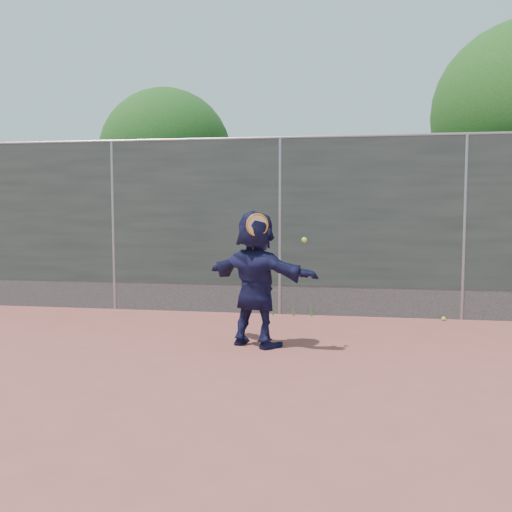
# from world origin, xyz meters

# --- Properties ---
(ground) EXTENTS (80.00, 80.00, 0.00)m
(ground) POSITION_xyz_m (0.00, 0.00, 0.00)
(ground) COLOR #9E4C42
(ground) RESTS_ON ground
(player) EXTENTS (1.73, 1.17, 1.79)m
(player) POSITION_xyz_m (-0.03, 1.21, 0.90)
(player) COLOR #16173E
(player) RESTS_ON ground
(ball_ground) EXTENTS (0.07, 0.07, 0.07)m
(ball_ground) POSITION_xyz_m (2.70, 3.35, 0.03)
(ball_ground) COLOR #D1E232
(ball_ground) RESTS_ON ground
(fence) EXTENTS (20.00, 0.06, 3.03)m
(fence) POSITION_xyz_m (-0.00, 3.50, 1.58)
(fence) COLOR #38423D
(fence) RESTS_ON ground
(swing_action) EXTENTS (0.76, 0.20, 0.51)m
(swing_action) POSITION_xyz_m (0.08, 1.02, 1.57)
(swing_action) COLOR orange
(swing_action) RESTS_ON ground
(tree_left) EXTENTS (3.15, 3.00, 4.53)m
(tree_left) POSITION_xyz_m (-2.85, 6.55, 2.94)
(tree_left) COLOR #382314
(tree_left) RESTS_ON ground
(weed_clump) EXTENTS (0.68, 0.07, 0.30)m
(weed_clump) POSITION_xyz_m (0.29, 3.38, 0.13)
(weed_clump) COLOR #387226
(weed_clump) RESTS_ON ground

